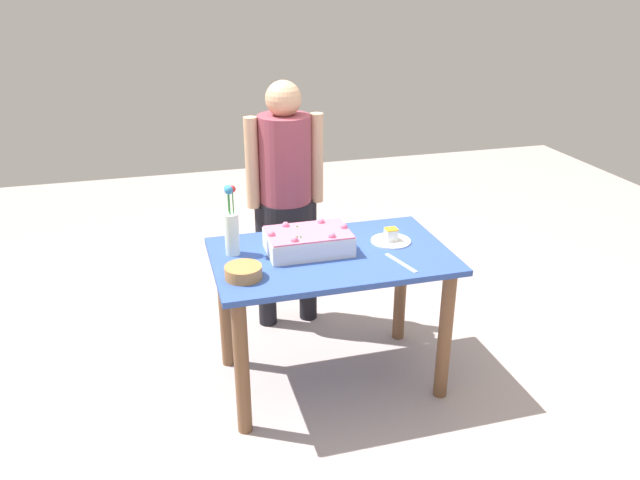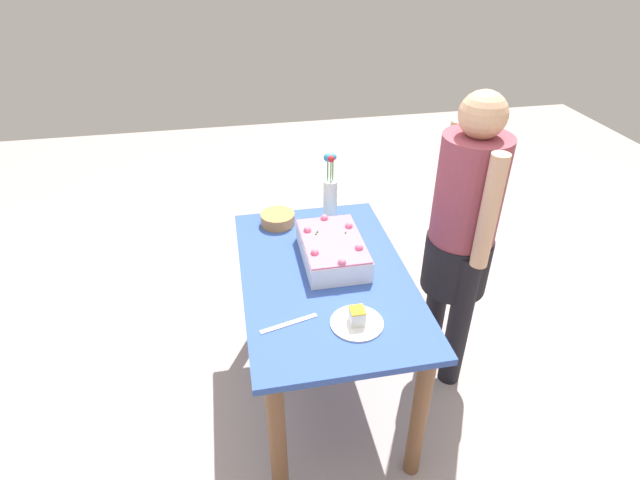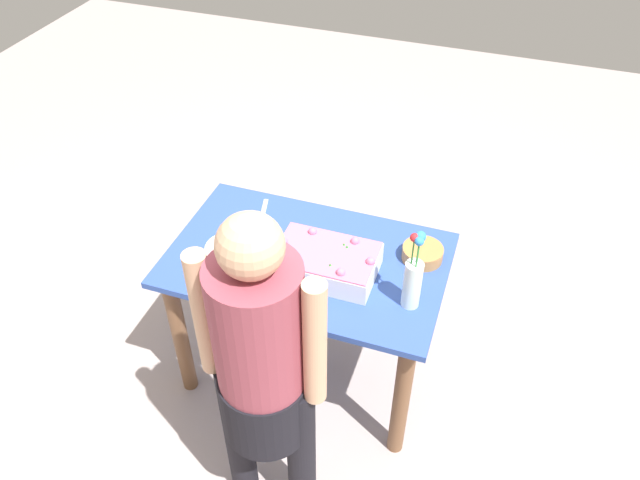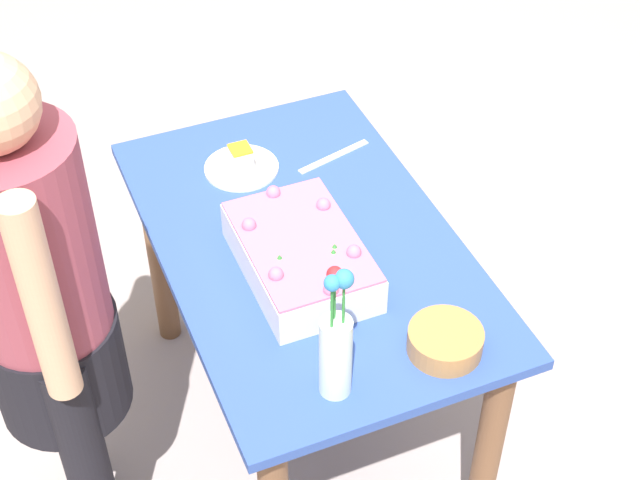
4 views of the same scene
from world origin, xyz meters
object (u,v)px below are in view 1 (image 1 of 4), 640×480
(serving_plate_with_slice, at_px, (391,238))
(cake_knife, at_px, (401,263))
(fruit_bowl, at_px, (243,272))
(person_standing, at_px, (285,192))
(flower_vase, at_px, (232,228))
(sheet_cake, at_px, (308,241))

(serving_plate_with_slice, xyz_separation_m, cake_knife, (-0.05, -0.26, -0.02))
(fruit_bowl, relative_size, person_standing, 0.12)
(serving_plate_with_slice, distance_m, flower_vase, 0.82)
(sheet_cake, relative_size, person_standing, 0.28)
(flower_vase, bearing_deg, cake_knife, -22.97)
(sheet_cake, bearing_deg, person_standing, 88.02)
(serving_plate_with_slice, height_order, fruit_bowl, serving_plate_with_slice)
(serving_plate_with_slice, relative_size, flower_vase, 0.58)
(sheet_cake, xyz_separation_m, flower_vase, (-0.37, 0.07, 0.08))
(serving_plate_with_slice, xyz_separation_m, person_standing, (-0.42, 0.61, 0.09))
(person_standing, bearing_deg, flower_vase, -35.62)
(sheet_cake, height_order, serving_plate_with_slice, sheet_cake)
(cake_knife, height_order, flower_vase, flower_vase)
(cake_knife, distance_m, person_standing, 0.95)
(sheet_cake, relative_size, serving_plate_with_slice, 2.01)
(sheet_cake, xyz_separation_m, person_standing, (0.02, 0.61, 0.05))
(serving_plate_with_slice, relative_size, fruit_bowl, 1.20)
(serving_plate_with_slice, distance_m, person_standing, 0.74)
(cake_knife, bearing_deg, sheet_cake, 42.40)
(flower_vase, height_order, person_standing, person_standing)
(serving_plate_with_slice, relative_size, cake_knife, 0.88)
(serving_plate_with_slice, distance_m, fruit_bowl, 0.83)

